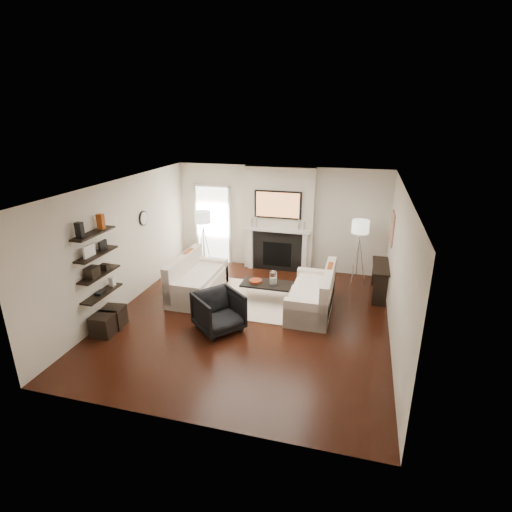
% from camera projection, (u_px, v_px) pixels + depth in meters
% --- Properties ---
extents(room_envelope, '(6.00, 6.00, 6.00)m').
position_uv_depth(room_envelope, '(248.00, 256.00, 7.67)').
color(room_envelope, black).
rests_on(room_envelope, ground).
extents(chimney_breast, '(1.80, 0.25, 2.70)m').
position_uv_depth(chimney_breast, '(279.00, 220.00, 10.29)').
color(chimney_breast, silver).
rests_on(chimney_breast, floor).
extents(fireplace_surround, '(1.30, 0.02, 1.04)m').
position_uv_depth(fireplace_surround, '(277.00, 252.00, 10.45)').
color(fireplace_surround, black).
rests_on(fireplace_surround, floor).
extents(firebox, '(0.75, 0.02, 0.65)m').
position_uv_depth(firebox, '(277.00, 254.00, 10.47)').
color(firebox, black).
rests_on(firebox, floor).
extents(mantel_pilaster_l, '(0.12, 0.08, 1.10)m').
position_uv_depth(mantel_pilaster_l, '(250.00, 249.00, 10.58)').
color(mantel_pilaster_l, white).
rests_on(mantel_pilaster_l, floor).
extents(mantel_pilaster_r, '(0.12, 0.08, 1.10)m').
position_uv_depth(mantel_pilaster_r, '(304.00, 253.00, 10.23)').
color(mantel_pilaster_r, white).
rests_on(mantel_pilaster_r, floor).
extents(mantel_shelf, '(1.70, 0.18, 0.07)m').
position_uv_depth(mantel_shelf, '(277.00, 230.00, 10.20)').
color(mantel_shelf, white).
rests_on(mantel_shelf, chimney_breast).
extents(tv_body, '(1.20, 0.06, 0.70)m').
position_uv_depth(tv_body, '(278.00, 205.00, 9.99)').
color(tv_body, black).
rests_on(tv_body, chimney_breast).
extents(tv_screen, '(1.10, 0.00, 0.62)m').
position_uv_depth(tv_screen, '(278.00, 205.00, 9.96)').
color(tv_screen, '#BF723F').
rests_on(tv_screen, tv_body).
extents(candlestick_l_tall, '(0.04, 0.04, 0.30)m').
position_uv_depth(candlestick_l_tall, '(256.00, 222.00, 10.28)').
color(candlestick_l_tall, silver).
rests_on(candlestick_l_tall, mantel_shelf).
extents(candlestick_l_short, '(0.04, 0.04, 0.24)m').
position_uv_depth(candlestick_l_short, '(252.00, 222.00, 10.32)').
color(candlestick_l_short, silver).
rests_on(candlestick_l_short, mantel_shelf).
extents(candlestick_r_tall, '(0.04, 0.04, 0.30)m').
position_uv_depth(candlestick_r_tall, '(299.00, 225.00, 10.01)').
color(candlestick_r_tall, silver).
rests_on(candlestick_r_tall, mantel_shelf).
extents(candlestick_r_short, '(0.04, 0.04, 0.24)m').
position_uv_depth(candlestick_r_short, '(304.00, 226.00, 9.99)').
color(candlestick_r_short, silver).
rests_on(candlestick_r_short, mantel_shelf).
extents(hallway_panel, '(0.90, 0.02, 2.10)m').
position_uv_depth(hallway_panel, '(213.00, 225.00, 10.93)').
color(hallway_panel, white).
rests_on(hallway_panel, floor).
extents(door_trim_l, '(0.06, 0.06, 2.16)m').
position_uv_depth(door_trim_l, '(197.00, 224.00, 11.03)').
color(door_trim_l, white).
rests_on(door_trim_l, floor).
extents(door_trim_r, '(0.06, 0.06, 2.16)m').
position_uv_depth(door_trim_r, '(230.00, 226.00, 10.80)').
color(door_trim_r, white).
rests_on(door_trim_r, floor).
extents(door_trim_top, '(1.02, 0.06, 0.06)m').
position_uv_depth(door_trim_top, '(212.00, 186.00, 10.55)').
color(door_trim_top, white).
rests_on(door_trim_top, wall_back).
extents(rug, '(2.60, 2.00, 0.01)m').
position_uv_depth(rug, '(263.00, 300.00, 8.92)').
color(rug, beige).
rests_on(rug, floor).
extents(loveseat_left_base, '(0.85, 1.80, 0.42)m').
position_uv_depth(loveseat_left_base, '(198.00, 286.00, 9.14)').
color(loveseat_left_base, silver).
rests_on(loveseat_left_base, floor).
extents(loveseat_left_back, '(0.18, 1.80, 0.80)m').
position_uv_depth(loveseat_left_back, '(184.00, 272.00, 9.11)').
color(loveseat_left_back, silver).
rests_on(loveseat_left_back, floor).
extents(loveseat_left_arm_n, '(0.85, 0.18, 0.60)m').
position_uv_depth(loveseat_left_arm_n, '(183.00, 298.00, 8.37)').
color(loveseat_left_arm_n, silver).
rests_on(loveseat_left_arm_n, floor).
extents(loveseat_left_arm_s, '(0.85, 0.18, 0.60)m').
position_uv_depth(loveseat_left_arm_s, '(211.00, 270.00, 9.84)').
color(loveseat_left_arm_s, silver).
rests_on(loveseat_left_arm_s, floor).
extents(loveseat_left_cushion, '(0.63, 1.44, 0.10)m').
position_uv_depth(loveseat_left_cushion, '(200.00, 276.00, 9.03)').
color(loveseat_left_cushion, silver).
rests_on(loveseat_left_cushion, loveseat_left_base).
extents(pillow_left_orange, '(0.10, 0.42, 0.42)m').
position_uv_depth(pillow_left_orange, '(189.00, 259.00, 9.31)').
color(pillow_left_orange, '#9C4313').
rests_on(pillow_left_orange, loveseat_left_cushion).
extents(pillow_left_charcoal, '(0.10, 0.40, 0.40)m').
position_uv_depth(pillow_left_charcoal, '(178.00, 269.00, 8.77)').
color(pillow_left_charcoal, black).
rests_on(pillow_left_charcoal, loveseat_left_cushion).
extents(loveseat_right_base, '(0.85, 1.80, 0.42)m').
position_uv_depth(loveseat_right_base, '(311.00, 301.00, 8.42)').
color(loveseat_right_base, silver).
rests_on(loveseat_right_base, floor).
extents(loveseat_right_back, '(0.18, 1.80, 0.80)m').
position_uv_depth(loveseat_right_back, '(328.00, 289.00, 8.23)').
color(loveseat_right_back, silver).
rests_on(loveseat_right_back, floor).
extents(loveseat_right_arm_n, '(0.85, 0.18, 0.60)m').
position_uv_depth(loveseat_right_arm_n, '(305.00, 315.00, 7.66)').
color(loveseat_right_arm_n, silver).
rests_on(loveseat_right_arm_n, floor).
extents(loveseat_right_arm_s, '(0.85, 0.18, 0.60)m').
position_uv_depth(loveseat_right_arm_s, '(316.00, 282.00, 9.13)').
color(loveseat_right_arm_s, silver).
rests_on(loveseat_right_arm_s, floor).
extents(loveseat_right_cushion, '(0.63, 1.44, 0.10)m').
position_uv_depth(loveseat_right_cushion, '(309.00, 289.00, 8.35)').
color(loveseat_right_cushion, silver).
rests_on(loveseat_right_cushion, loveseat_right_base).
extents(pillow_right_orange, '(0.10, 0.42, 0.42)m').
position_uv_depth(pillow_right_orange, '(330.00, 275.00, 8.44)').
color(pillow_right_orange, '#9C4313').
rests_on(pillow_right_orange, loveseat_right_cushion).
extents(pillow_right_charcoal, '(0.10, 0.40, 0.40)m').
position_uv_depth(pillow_right_charcoal, '(327.00, 286.00, 7.90)').
color(pillow_right_charcoal, black).
rests_on(pillow_right_charcoal, loveseat_right_cushion).
extents(coffee_table, '(1.10, 0.55, 0.04)m').
position_uv_depth(coffee_table, '(267.00, 284.00, 8.78)').
color(coffee_table, black).
rests_on(coffee_table, floor).
extents(coffee_leg_nw, '(0.02, 0.02, 0.38)m').
position_uv_depth(coffee_leg_nw, '(242.00, 294.00, 8.78)').
color(coffee_leg_nw, silver).
rests_on(coffee_leg_nw, floor).
extents(coffee_leg_ne, '(0.02, 0.02, 0.38)m').
position_uv_depth(coffee_leg_ne, '(287.00, 300.00, 8.53)').
color(coffee_leg_ne, silver).
rests_on(coffee_leg_ne, floor).
extents(coffee_leg_sw, '(0.02, 0.02, 0.38)m').
position_uv_depth(coffee_leg_sw, '(248.00, 286.00, 9.18)').
color(coffee_leg_sw, silver).
rests_on(coffee_leg_sw, floor).
extents(coffee_leg_se, '(0.02, 0.02, 0.38)m').
position_uv_depth(coffee_leg_se, '(290.00, 291.00, 8.93)').
color(coffee_leg_se, silver).
rests_on(coffee_leg_se, floor).
extents(hurricane_glass, '(0.17, 0.17, 0.29)m').
position_uv_depth(hurricane_glass, '(273.00, 278.00, 8.69)').
color(hurricane_glass, white).
rests_on(hurricane_glass, coffee_table).
extents(hurricane_candle, '(0.11, 0.11, 0.16)m').
position_uv_depth(hurricane_candle, '(273.00, 281.00, 8.71)').
color(hurricane_candle, white).
rests_on(hurricane_candle, coffee_table).
extents(copper_bowl, '(0.29, 0.29, 0.05)m').
position_uv_depth(copper_bowl, '(256.00, 281.00, 8.83)').
color(copper_bowl, '#A93D1C').
rests_on(copper_bowl, coffee_table).
extents(armchair, '(1.10, 1.10, 0.83)m').
position_uv_depth(armchair, '(219.00, 310.00, 7.61)').
color(armchair, black).
rests_on(armchair, floor).
extents(lamp_left_post, '(0.02, 0.02, 1.20)m').
position_uv_depth(lamp_left_post, '(204.00, 249.00, 10.43)').
color(lamp_left_post, silver).
rests_on(lamp_left_post, floor).
extents(lamp_left_shade, '(0.40, 0.40, 0.30)m').
position_uv_depth(lamp_left_shade, '(203.00, 217.00, 10.14)').
color(lamp_left_shade, white).
rests_on(lamp_left_shade, lamp_left_post).
extents(lamp_left_leg_a, '(0.25, 0.02, 1.23)m').
position_uv_depth(lamp_left_leg_a, '(208.00, 249.00, 10.40)').
color(lamp_left_leg_a, silver).
rests_on(lamp_left_leg_a, floor).
extents(lamp_left_leg_b, '(0.14, 0.22, 1.23)m').
position_uv_depth(lamp_left_leg_b, '(204.00, 247.00, 10.53)').
color(lamp_left_leg_b, silver).
rests_on(lamp_left_leg_b, floor).
extents(lamp_left_leg_c, '(0.14, 0.22, 1.23)m').
position_uv_depth(lamp_left_leg_c, '(201.00, 250.00, 10.36)').
color(lamp_left_leg_c, silver).
rests_on(lamp_left_leg_c, floor).
extents(lamp_right_post, '(0.02, 0.02, 1.20)m').
position_uv_depth(lamp_right_post, '(357.00, 261.00, 9.59)').
color(lamp_right_post, silver).
rests_on(lamp_right_post, floor).
extents(lamp_right_shade, '(0.40, 0.40, 0.30)m').
position_uv_depth(lamp_right_shade, '(360.00, 227.00, 9.30)').
color(lamp_right_shade, white).
rests_on(lamp_right_shade, lamp_right_post).
extents(lamp_right_leg_a, '(0.25, 0.02, 1.23)m').
position_uv_depth(lamp_right_leg_a, '(362.00, 261.00, 9.56)').
color(lamp_right_leg_a, silver).
rests_on(lamp_right_leg_a, floor).
extents(lamp_right_leg_b, '(0.14, 0.22, 1.23)m').
position_uv_depth(lamp_right_leg_b, '(355.00, 259.00, 9.69)').
color(lamp_right_leg_b, silver).
rests_on(lamp_right_leg_b, floor).
extents(lamp_right_leg_c, '(0.14, 0.22, 1.23)m').
position_uv_depth(lamp_right_leg_c, '(355.00, 262.00, 9.51)').
color(lamp_right_leg_c, silver).
rests_on(lamp_right_leg_c, floor).
extents(console_top, '(0.35, 1.20, 0.04)m').
position_uv_depth(console_top, '(381.00, 266.00, 8.92)').
color(console_top, black).
rests_on(console_top, floor).
extents(console_leg_n, '(0.30, 0.04, 0.71)m').
position_uv_depth(console_leg_n, '(380.00, 291.00, 8.54)').
color(console_leg_n, black).
rests_on(console_leg_n, floor).
extents(console_leg_s, '(0.30, 0.04, 0.71)m').
position_uv_depth(console_leg_s, '(379.00, 272.00, 9.54)').
color(console_leg_s, black).
rests_on(console_leg_s, floor).
extents(wall_art, '(0.03, 0.70, 0.70)m').
position_uv_depth(wall_art, '(392.00, 228.00, 8.80)').
color(wall_art, '#C17460').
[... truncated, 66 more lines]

